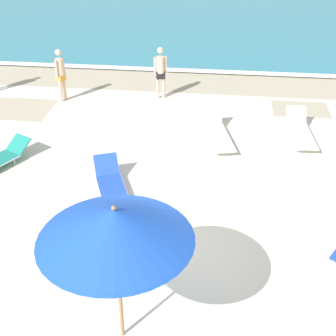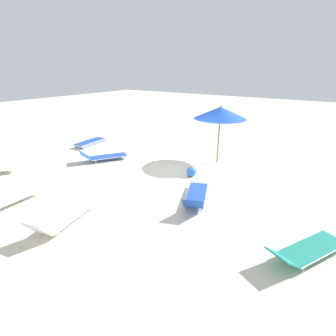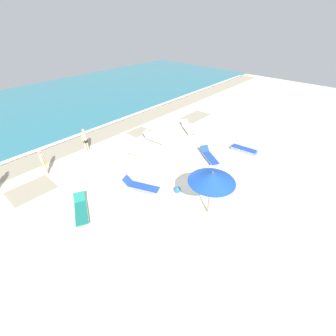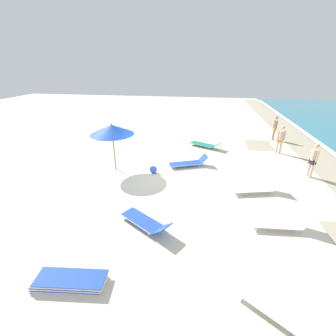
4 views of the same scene
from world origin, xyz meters
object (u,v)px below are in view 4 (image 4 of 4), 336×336
Objects in this scene: sun_lounger_under_umbrella at (289,315)px; sun_lounger_beside_umbrella at (256,188)px; sun_lounger_near_water_right at (281,222)px; beachgoer_shoreline_child at (281,138)px; sun_lounger_mid_beach_pair_a at (189,162)px; lounger_stack at (70,281)px; sun_lounger_near_water_left at (205,144)px; beachgoer_wading_adult at (314,158)px; beach_ball at (153,170)px; sun_lounger_mid_beach_solo at (146,222)px; beachgoer_strolling_adult at (275,127)px; beach_umbrella at (112,130)px.

sun_lounger_beside_umbrella reaches higher than sun_lounger_under_umbrella.
sun_lounger_under_umbrella is 3.41m from sun_lounger_near_water_right.
sun_lounger_mid_beach_pair_a is at bearing -132.41° from beachgoer_shoreline_child.
sun_lounger_near_water_left is at bearing 157.09° from lounger_stack.
beachgoer_wading_adult is (-7.72, 3.33, 0.79)m from sun_lounger_under_umbrella.
beach_ball is (4.12, -7.29, -0.80)m from beachgoer_shoreline_child.
sun_lounger_mid_beach_solo is at bearing -89.61° from sun_lounger_under_umbrella.
beachgoer_strolling_adult is (-2.86, 0.38, 0.00)m from beachgoer_shoreline_child.
sun_lounger_mid_beach_solo reaches higher than sun_lounger_near_water_left.
lounger_stack is 0.89× the size of sun_lounger_mid_beach_pair_a.
sun_lounger_near_water_left is 5.66m from beachgoer_strolling_adult.
beachgoer_wading_adult is 1.00× the size of beachgoer_strolling_adult.
beach_umbrella is 9.88m from sun_lounger_under_umbrella.
beach_ball is (6.98, -7.66, -0.80)m from beachgoer_strolling_adult.
beach_umbrella is 8.54m from sun_lounger_near_water_right.
beach_ball is (-4.22, -0.66, -0.02)m from sun_lounger_mid_beach_solo.
beach_ball is at bearing -101.58° from beachgoer_wading_adult.
beachgoer_shoreline_child reaches higher than lounger_stack.
sun_lounger_near_water_left is at bearing 120.32° from beachgoer_strolling_adult.
beach_umbrella is at bearing 128.71° from beachgoer_strolling_adult.
lounger_stack is at bearing 152.28° from beachgoer_strolling_adult.
sun_lounger_near_water_left is at bearing -136.05° from sun_lounger_under_umbrella.
sun_lounger_near_water_left reaches higher than beach_ball.
beachgoer_wading_adult reaches higher than sun_lounger_near_water_left.
sun_lounger_beside_umbrella is 6.08m from sun_lounger_near_water_left.
beachgoer_strolling_adult is at bearing -158.27° from sun_lounger_under_umbrella.
beachgoer_shoreline_child is at bearing 95.88° from sun_lounger_mid_beach_pair_a.
sun_lounger_under_umbrella is 8.25m from beach_ball.
sun_lounger_under_umbrella is 11.49m from sun_lounger_near_water_left.
sun_lounger_under_umbrella reaches higher than sun_lounger_mid_beach_solo.
sun_lounger_mid_beach_pair_a is 6.19m from beachgoer_wading_adult.
beach_umbrella is 6.75m from sun_lounger_near_water_left.
beach_umbrella is at bearing -20.74° from sun_lounger_near_water_left.
beach_ball is at bearing 136.02° from beachgoer_strolling_adult.
lounger_stack is 5.00× the size of beach_ball.
sun_lounger_beside_umbrella reaches higher than beach_ball.
beach_umbrella reaches higher than sun_lounger_near_water_right.
lounger_stack is at bearing 11.38° from beach_umbrella.
sun_lounger_mid_beach_solo is (-2.54, 1.39, 0.09)m from lounger_stack.
beach_ball is (-3.53, -5.34, -0.03)m from sun_lounger_near_water_right.
sun_lounger_mid_beach_solo is 1.17× the size of beachgoer_strolling_adult.
sun_lounger_mid_beach_solo is 10.69m from beachgoer_shoreline_child.
sun_lounger_near_water_right reaches higher than sun_lounger_mid_beach_solo.
beachgoer_wading_adult is at bearing -174.00° from beachgoer_strolling_adult.
sun_lounger_near_water_right is at bearing 111.85° from lounger_stack.
sun_lounger_near_water_right is 6.41m from beach_ball.
sun_lounger_under_umbrella is 1.26× the size of beachgoer_wading_adult.
beachgoer_shoreline_child is at bearing 142.45° from sun_lounger_beside_umbrella.
sun_lounger_near_water_left is 1.24× the size of beachgoer_wading_adult.
beach_ball is at bearing -127.72° from sun_lounger_near_water_right.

